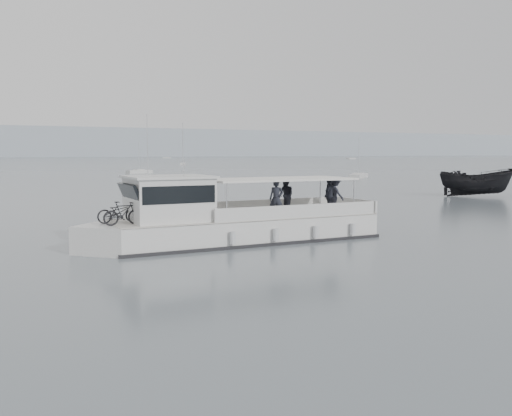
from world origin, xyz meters
name	(u,v)px	position (x,y,z in m)	size (l,w,h in m)	color
ground	(159,236)	(0.00, 0.00, 0.00)	(1400.00, 1400.00, 0.00)	slate
tour_boat	(222,222)	(1.97, -3.60, 1.02)	(14.85, 3.85, 6.22)	silver
dark_motorboat	(476,183)	(35.59, 11.50, 1.36)	(2.65, 7.05, 2.72)	black
moored_fleet	(39,163)	(16.05, 196.51, 0.36)	(413.04, 332.88, 9.44)	silver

